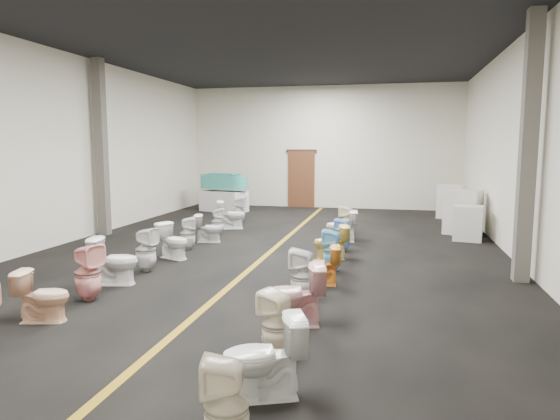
{
  "coord_description": "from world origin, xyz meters",
  "views": [
    {
      "loc": [
        2.58,
        -10.54,
        2.3
      ],
      "look_at": [
        -0.05,
        1.0,
        0.78
      ],
      "focal_mm": 32.0,
      "sensor_mm": 36.0,
      "label": 1
    }
  ],
  "objects_px": {
    "toilet_right_5": "(320,265)",
    "toilet_right_7": "(331,242)",
    "toilet_left_4": "(114,261)",
    "toilet_right_0": "(226,406)",
    "toilet_right_10": "(347,221)",
    "toilet_left_2": "(43,296)",
    "toilet_left_8": "(209,228)",
    "appliance_crate_b": "(463,212)",
    "toilet_right_1": "(263,358)",
    "toilet_right_4": "(303,276)",
    "toilet_left_6": "(174,241)",
    "toilet_left_9": "(217,222)",
    "appliance_crate_d": "(451,201)",
    "toilet_right_8": "(343,235)",
    "appliance_crate_c": "(457,211)",
    "toilet_left_5": "(146,250)",
    "toilet_left_10": "(231,215)",
    "toilet_right_3": "(294,295)",
    "bathtub": "(224,181)",
    "display_table": "(224,201)",
    "toilet_right_6": "(332,250)",
    "appliance_crate_a": "(468,223)",
    "toilet_right_2": "(277,324)",
    "toilet_left_3": "(88,273)",
    "toilet_left_11": "(239,211)",
    "toilet_left_7": "(188,233)",
    "toilet_right_9": "(342,226)"
  },
  "relations": [
    {
      "from": "toilet_right_5",
      "to": "toilet_right_7",
      "type": "xyz_separation_m",
      "value": [
        -0.05,
        1.91,
        0.02
      ]
    },
    {
      "from": "toilet_left_4",
      "to": "toilet_right_0",
      "type": "bearing_deg",
      "value": -152.06
    },
    {
      "from": "toilet_right_10",
      "to": "toilet_left_2",
      "type": "bearing_deg",
      "value": -10.66
    },
    {
      "from": "toilet_left_8",
      "to": "appliance_crate_b",
      "type": "bearing_deg",
      "value": -75.66
    },
    {
      "from": "toilet_right_1",
      "to": "toilet_right_4",
      "type": "bearing_deg",
      "value": 161.15
    },
    {
      "from": "toilet_left_8",
      "to": "toilet_right_5",
      "type": "relative_size",
      "value": 1.0
    },
    {
      "from": "toilet_left_6",
      "to": "toilet_right_10",
      "type": "xyz_separation_m",
      "value": [
        3.22,
        3.5,
        0.02
      ]
    },
    {
      "from": "toilet_left_4",
      "to": "toilet_left_9",
      "type": "height_order",
      "value": "toilet_left_4"
    },
    {
      "from": "appliance_crate_d",
      "to": "toilet_right_8",
      "type": "xyz_separation_m",
      "value": [
        -2.86,
        -5.9,
        -0.17
      ]
    },
    {
      "from": "appliance_crate_c",
      "to": "toilet_left_5",
      "type": "bearing_deg",
      "value": -132.05
    },
    {
      "from": "appliance_crate_c",
      "to": "toilet_left_9",
      "type": "relative_size",
      "value": 1.2
    },
    {
      "from": "toilet_left_2",
      "to": "toilet_left_5",
      "type": "height_order",
      "value": "toilet_left_5"
    },
    {
      "from": "toilet_left_10",
      "to": "toilet_left_6",
      "type": "bearing_deg",
      "value": 161.34
    },
    {
      "from": "toilet_right_0",
      "to": "toilet_right_10",
      "type": "distance_m",
      "value": 9.51
    },
    {
      "from": "appliance_crate_d",
      "to": "toilet_right_3",
      "type": "relative_size",
      "value": 1.32
    },
    {
      "from": "appliance_crate_d",
      "to": "toilet_left_2",
      "type": "distance_m",
      "value": 12.84
    },
    {
      "from": "appliance_crate_c",
      "to": "toilet_left_9",
      "type": "height_order",
      "value": "appliance_crate_c"
    },
    {
      "from": "bathtub",
      "to": "toilet_left_5",
      "type": "xyz_separation_m",
      "value": [
        1.43,
        -8.44,
        -0.66
      ]
    },
    {
      "from": "display_table",
      "to": "toilet_right_6",
      "type": "bearing_deg",
      "value": -58.01
    },
    {
      "from": "toilet_left_5",
      "to": "toilet_left_8",
      "type": "bearing_deg",
      "value": 1.93
    },
    {
      "from": "appliance_crate_a",
      "to": "toilet_right_2",
      "type": "distance_m",
      "value": 8.27
    },
    {
      "from": "toilet_left_3",
      "to": "toilet_right_7",
      "type": "xyz_separation_m",
      "value": [
        3.2,
        3.52,
        -0.08
      ]
    },
    {
      "from": "toilet_right_6",
      "to": "toilet_left_10",
      "type": "bearing_deg",
      "value": -137.44
    },
    {
      "from": "toilet_right_2",
      "to": "toilet_right_6",
      "type": "xyz_separation_m",
      "value": [
        0.14,
        3.93,
        0.01
      ]
    },
    {
      "from": "toilet_left_10",
      "to": "toilet_right_0",
      "type": "relative_size",
      "value": 1.04
    },
    {
      "from": "display_table",
      "to": "toilet_left_4",
      "type": "relative_size",
      "value": 2.03
    },
    {
      "from": "toilet_left_11",
      "to": "toilet_right_7",
      "type": "bearing_deg",
      "value": -144.09
    },
    {
      "from": "toilet_left_5",
      "to": "toilet_left_7",
      "type": "bearing_deg",
      "value": 4.96
    },
    {
      "from": "toilet_left_11",
      "to": "toilet_right_5",
      "type": "relative_size",
      "value": 1.21
    },
    {
      "from": "toilet_left_2",
      "to": "toilet_left_7",
      "type": "bearing_deg",
      "value": -13.77
    },
    {
      "from": "appliance_crate_a",
      "to": "toilet_left_2",
      "type": "distance_m",
      "value": 9.62
    },
    {
      "from": "toilet_left_9",
      "to": "toilet_left_10",
      "type": "bearing_deg",
      "value": -24.11
    },
    {
      "from": "appliance_crate_c",
      "to": "toilet_right_9",
      "type": "bearing_deg",
      "value": -133.1
    },
    {
      "from": "bathtub",
      "to": "toilet_left_2",
      "type": "height_order",
      "value": "bathtub"
    },
    {
      "from": "toilet_left_6",
      "to": "toilet_left_8",
      "type": "distance_m",
      "value": 1.82
    },
    {
      "from": "appliance_crate_c",
      "to": "toilet_left_2",
      "type": "distance_m",
      "value": 11.48
    },
    {
      "from": "toilet_left_4",
      "to": "toilet_left_7",
      "type": "bearing_deg",
      "value": -13.32
    },
    {
      "from": "toilet_left_7",
      "to": "toilet_right_10",
      "type": "bearing_deg",
      "value": -76.11
    },
    {
      "from": "toilet_left_7",
      "to": "toilet_right_3",
      "type": "xyz_separation_m",
      "value": [
        3.23,
        -4.13,
        0.04
      ]
    },
    {
      "from": "appliance_crate_b",
      "to": "toilet_right_6",
      "type": "bearing_deg",
      "value": -121.33
    },
    {
      "from": "bathtub",
      "to": "toilet_left_8",
      "type": "bearing_deg",
      "value": -58.94
    },
    {
      "from": "toilet_left_8",
      "to": "toilet_right_7",
      "type": "distance_m",
      "value": 3.32
    },
    {
      "from": "toilet_left_5",
      "to": "toilet_right_3",
      "type": "relative_size",
      "value": 1.01
    },
    {
      "from": "display_table",
      "to": "toilet_left_9",
      "type": "bearing_deg",
      "value": -72.74
    },
    {
      "from": "appliance_crate_b",
      "to": "toilet_right_0",
      "type": "distance_m",
      "value": 10.85
    },
    {
      "from": "toilet_right_1",
      "to": "toilet_right_2",
      "type": "height_order",
      "value": "toilet_right_1"
    },
    {
      "from": "toilet_right_1",
      "to": "toilet_right_3",
      "type": "bearing_deg",
      "value": 161.13
    },
    {
      "from": "toilet_right_0",
      "to": "toilet_right_8",
      "type": "distance_m",
      "value": 7.5
    },
    {
      "from": "toilet_left_7",
      "to": "toilet_right_7",
      "type": "distance_m",
      "value": 3.24
    },
    {
      "from": "toilet_left_3",
      "to": "toilet_right_6",
      "type": "height_order",
      "value": "toilet_left_3"
    }
  ]
}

